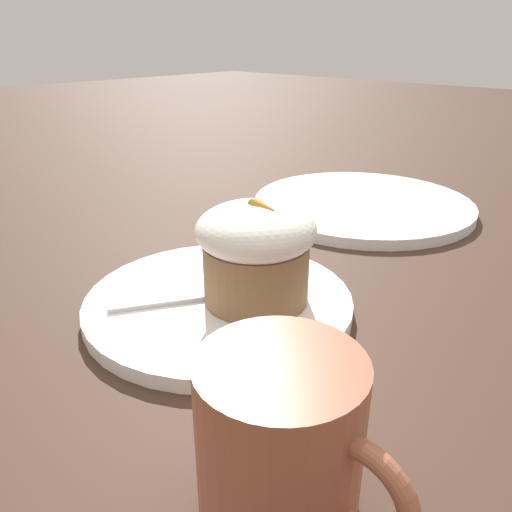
# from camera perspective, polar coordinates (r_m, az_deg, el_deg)

# --- Properties ---
(ground_plane) EXTENTS (4.00, 4.00, 0.00)m
(ground_plane) POSITION_cam_1_polar(r_m,az_deg,el_deg) (0.41, -4.22, -6.00)
(ground_plane) COLOR #3D281E
(dessert_plate) EXTENTS (0.22, 0.22, 0.01)m
(dessert_plate) POSITION_cam_1_polar(r_m,az_deg,el_deg) (0.41, -4.25, -5.29)
(dessert_plate) COLOR white
(dessert_plate) RESTS_ON ground_plane
(carrot_cake) EXTENTS (0.09, 0.09, 0.08)m
(carrot_cake) POSITION_cam_1_polar(r_m,az_deg,el_deg) (0.38, 0.00, 0.65)
(carrot_cake) COLOR olive
(carrot_cake) RESTS_ON dessert_plate
(spoon) EXTENTS (0.08, 0.11, 0.01)m
(spoon) POSITION_cam_1_polar(r_m,az_deg,el_deg) (0.40, -5.03, -4.32)
(spoon) COLOR silver
(spoon) RESTS_ON dessert_plate
(coffee_cup) EXTENTS (0.11, 0.08, 0.08)m
(coffee_cup) POSITION_cam_1_polar(r_m,az_deg,el_deg) (0.24, 3.06, -20.23)
(coffee_cup) COLOR #9E563D
(coffee_cup) RESTS_ON ground_plane
(side_plate) EXTENTS (0.28, 0.28, 0.01)m
(side_plate) POSITION_cam_1_polar(r_m,az_deg,el_deg) (0.66, 12.03, 5.81)
(side_plate) COLOR white
(side_plate) RESTS_ON ground_plane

